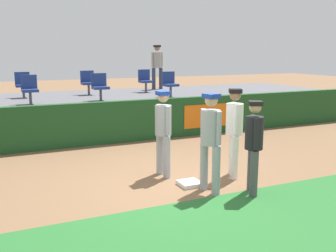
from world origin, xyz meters
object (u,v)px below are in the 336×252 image
object	(u,v)px
player_runner_visitor	(163,127)
player_coach_visitor	(211,136)
seat_back_center	(88,81)
spectator_hooded	(157,64)
first_base	(190,184)
seat_front_right	(170,83)
player_fielder_home	(234,127)
player_umpire	(254,141)
seat_front_center	(100,85)
seat_front_left	(30,88)
seat_back_right	(145,79)
seat_back_left	(23,83)

from	to	relation	value
player_runner_visitor	player_coach_visitor	distance (m)	1.29
player_runner_visitor	seat_back_center	xyz separation A→B (m)	(0.03, 6.56, 0.50)
player_runner_visitor	spectator_hooded	size ratio (longest dim) A/B	1.01
first_base	player_coach_visitor	size ratio (longest dim) A/B	0.22
seat_back_center	seat_front_right	world-z (taller)	same
first_base	player_runner_visitor	world-z (taller)	player_runner_visitor
player_fielder_home	spectator_hooded	distance (m)	8.36
player_coach_visitor	seat_back_center	size ratio (longest dim) A/B	2.16
player_umpire	seat_back_center	xyz separation A→B (m)	(-1.01, 8.18, 0.54)
player_fielder_home	player_umpire	bearing A→B (deg)	12.40
first_base	seat_front_center	world-z (taller)	seat_front_center
first_base	spectator_hooded	size ratio (longest dim) A/B	0.23
player_fielder_home	player_runner_visitor	distance (m)	1.45
seat_front_center	spectator_hooded	size ratio (longest dim) A/B	0.48
player_umpire	seat_front_right	world-z (taller)	seat_front_right
first_base	seat_front_left	size ratio (longest dim) A/B	0.48
player_runner_visitor	seat_back_right	distance (m)	6.93
player_umpire	seat_front_center	size ratio (longest dim) A/B	2.02
seat_back_center	seat_back_right	distance (m)	2.16
seat_front_right	seat_front_left	bearing A→B (deg)	180.00
player_umpire	seat_back_right	world-z (taller)	seat_back_right
seat_front_center	spectator_hooded	xyz separation A→B (m)	(3.10, 2.71, 0.54)
seat_front_center	seat_front_left	size ratio (longest dim) A/B	1.00
seat_front_right	seat_back_right	xyz separation A→B (m)	(-0.18, 1.80, 0.00)
player_fielder_home	player_umpire	size ratio (longest dim) A/B	1.07
player_coach_visitor	seat_front_left	xyz separation A→B (m)	(-2.48, 5.98, 0.46)
seat_back_left	spectator_hooded	distance (m)	5.31
player_umpire	spectator_hooded	xyz separation A→B (m)	(2.03, 9.09, 1.08)
player_runner_visitor	seat_back_left	size ratio (longest dim) A/B	2.10
player_coach_visitor	spectator_hooded	distance (m)	9.15
first_base	seat_back_left	bearing A→B (deg)	107.69
player_umpire	seat_back_left	bearing A→B (deg)	-131.15
seat_front_center	spectator_hooded	distance (m)	4.15
seat_front_center	seat_back_right	distance (m)	2.85
player_runner_visitor	player_umpire	world-z (taller)	player_runner_visitor
player_fielder_home	seat_front_center	bearing A→B (deg)	-139.46
seat_front_center	spectator_hooded	world-z (taller)	spectator_hooded
player_runner_visitor	player_coach_visitor	size ratio (longest dim) A/B	0.97
player_runner_visitor	player_umpire	size ratio (longest dim) A/B	1.04
player_coach_visitor	seat_back_center	world-z (taller)	seat_back_center
seat_front_center	seat_back_left	size ratio (longest dim) A/B	1.00
seat_back_left	seat_front_left	bearing A→B (deg)	-88.90
player_runner_visitor	seat_back_left	distance (m)	6.91
player_runner_visitor	seat_front_center	distance (m)	4.78
seat_back_right	spectator_hooded	xyz separation A→B (m)	(0.88, 0.91, 0.54)
seat_back_center	seat_back_left	world-z (taller)	same
player_umpire	seat_front_right	distance (m)	6.54
seat_front_right	seat_back_right	bearing A→B (deg)	95.69
player_runner_visitor	seat_back_right	world-z (taller)	seat_back_right
player_fielder_home	seat_front_center	world-z (taller)	seat_front_center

